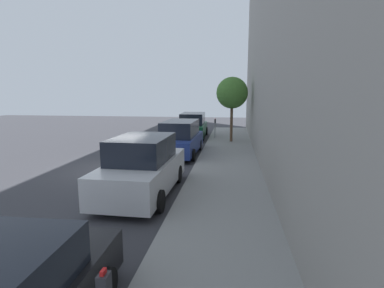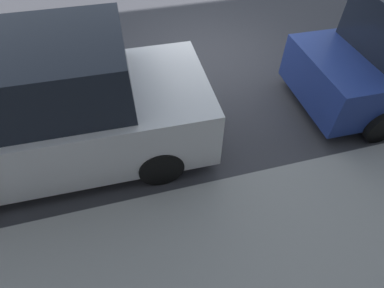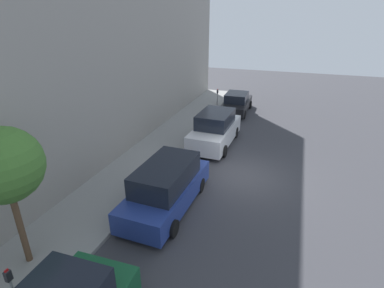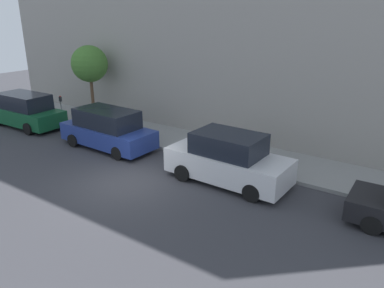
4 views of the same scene
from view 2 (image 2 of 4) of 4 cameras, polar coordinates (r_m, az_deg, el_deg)
The scene contains 3 objects.
ground_plane at distance 7.26m, azimuth 3.27°, elevation 16.50°, with size 60.00×60.00×0.00m, color #38383D.
sidewalk at distance 4.30m, azimuth 24.46°, elevation -20.04°, with size 2.97×32.00×0.15m.
parked_suv_second at distance 4.80m, azimuth -26.55°, elevation 5.61°, with size 2.08×4.85×1.98m.
Camera 2 is at (5.87, -1.97, 3.80)m, focal length 28.00 mm.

